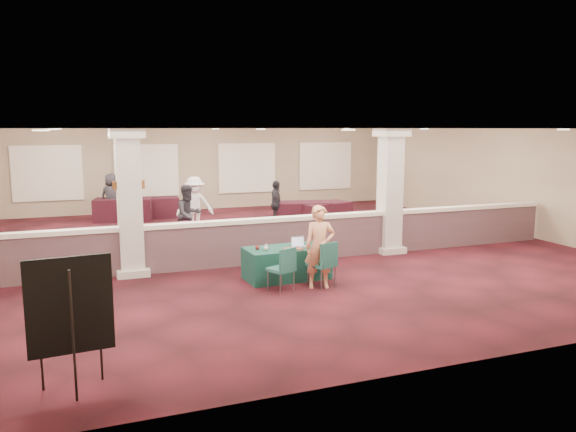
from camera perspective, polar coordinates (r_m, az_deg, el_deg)
name	(u,v)px	position (r m, az deg, el deg)	size (l,w,h in m)	color
ground	(262,249)	(15.08, -2.69, -3.39)	(16.00, 16.00, 0.00)	#4B121B
wall_back	(198,169)	(22.53, -9.09, 4.72)	(16.00, 0.04, 3.20)	gray
wall_front	(450,252)	(7.72, 16.11, -3.53)	(16.00, 0.04, 3.20)	gray
wall_right	(504,180)	(18.89, 21.05, 3.44)	(0.04, 16.00, 3.20)	gray
ceiling	(261,129)	(14.73, -2.78, 8.86)	(16.00, 16.00, 0.02)	white
partition_wall	(281,239)	(13.57, -0.73, -2.32)	(15.60, 0.28, 1.10)	#553943
column_left	(129,202)	(12.65, -15.81, 1.42)	(0.72, 0.72, 3.20)	beige
column_right	(390,190)	(14.70, 10.32, 2.63)	(0.72, 0.72, 3.20)	beige
sconce_left	(115,185)	(12.59, -17.15, 2.99)	(0.12, 0.12, 0.18)	brown
sconce_right	(142,184)	(12.63, -14.61, 3.12)	(0.12, 0.12, 0.18)	brown
near_table	(287,263)	(12.11, -0.13, -4.80)	(1.78, 0.89, 0.68)	#0E3529
conf_chair_main	(325,261)	(11.42, 3.75, -4.54)	(0.61, 0.61, 0.95)	#1D564C
conf_chair_side	(284,266)	(11.11, -0.44, -5.07)	(0.58, 0.58, 0.89)	#1D564C
easel_board	(70,307)	(7.33, -21.28, -8.63)	(1.01, 0.53, 1.71)	black
woman	(320,247)	(11.34, 3.25, -3.15)	(0.61, 0.41, 1.69)	tan
far_table_front_left	(165,240)	(14.73, -12.36, -2.42)	(1.81, 0.91, 0.74)	black
far_table_front_center	(325,230)	(16.00, 3.79, -1.43)	(1.69, 0.84, 0.68)	black
far_table_front_right	(324,213)	(18.90, 3.65, 0.27)	(1.83, 0.92, 0.74)	black
far_table_back_left	(124,210)	(20.40, -16.37, 0.63)	(1.94, 0.97, 0.79)	black
far_table_back_center	(153,208)	(20.86, -13.55, 0.84)	(1.80, 0.90, 0.73)	black
far_table_back_right	(303,213)	(18.81, 1.50, 0.28)	(1.90, 0.95, 0.77)	black
attendee_a	(189,214)	(15.86, -10.06, 0.15)	(0.80, 0.44, 1.66)	black
attendee_b	(195,205)	(17.50, -9.45, 1.11)	(1.11, 0.51, 1.74)	silver
attendee_c	(276,204)	(18.28, -1.23, 1.22)	(0.89, 0.43, 1.53)	black
attendee_d	(112,197)	(20.39, -17.46, 1.82)	(0.82, 0.45, 1.67)	black
laptop_base	(300,246)	(12.10, 1.18, -3.12)	(0.31, 0.22, 0.02)	#B8B8BD
laptop_screen	(297,241)	(12.17, 0.97, -2.51)	(0.31, 0.01, 0.21)	#B8B8BD
screen_glow	(298,241)	(12.17, 0.98, -2.58)	(0.28, 0.00, 0.18)	silver
knitting	(293,249)	(11.84, 0.52, -3.36)	(0.37, 0.28, 0.03)	#B13F1C
yarn_cream	(266,248)	(11.75, -2.26, -3.27)	(0.10, 0.10, 0.10)	beige
yarn_red	(257,248)	(11.83, -3.14, -3.22)	(0.09, 0.09, 0.09)	#5C1218
yarn_grey	(266,246)	(11.97, -2.20, -3.06)	(0.10, 0.10, 0.10)	#4A494E
scissors	(318,247)	(12.05, 3.02, -3.19)	(0.11, 0.03, 0.01)	red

